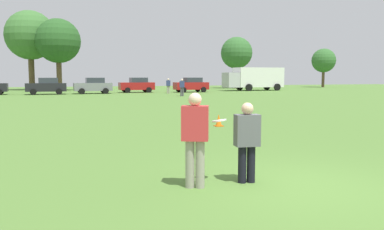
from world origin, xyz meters
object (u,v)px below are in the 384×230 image
player_defender (247,138)px  parked_car_far_right (191,85)px  frisbee (219,121)px  parked_car_mid_right (93,86)px  bystander_sideline_watcher (168,85)px  traffic_cone (219,120)px  player_thrower (195,135)px  bystander_far_jogger (182,86)px  box_truck (254,78)px  parked_car_near_right (137,85)px  parked_car_center (47,86)px

player_defender → parked_car_far_right: 41.69m
frisbee → parked_car_mid_right: size_ratio=0.06×
parked_car_mid_right → parked_car_far_right: same height
bystander_sideline_watcher → traffic_cone: bearing=-101.8°
player_defender → player_thrower: bearing=-179.7°
player_thrower → bystander_far_jogger: bearing=72.8°
player_thrower → box_truck: bearing=60.6°
parked_car_near_right → bystander_far_jogger: parked_car_near_right is taller
player_defender → parked_car_mid_right: (0.63, 39.43, 0.09)m
parked_car_near_right → parked_car_far_right: bearing=-11.3°
bystander_far_jogger → player_defender: bearing=-105.5°
bystander_sideline_watcher → bystander_far_jogger: (-0.38, -6.42, -0.00)m
frisbee → parked_car_far_right: (13.09, 39.59, -0.24)m
parked_car_near_right → player_thrower: bearing=-99.7°
frisbee → bystander_sideline_watcher: 38.17m
player_thrower → parked_car_mid_right: size_ratio=0.40×
frisbee → parked_car_mid_right: 39.30m
player_defender → box_truck: box_truck is taller
parked_car_mid_right → player_defender: bearing=-90.9°
parked_car_mid_right → bystander_sideline_watcher: (8.25, -2.28, 0.06)m
player_thrower → box_truck: (23.72, 42.16, 0.80)m
parked_car_center → parked_car_near_right: size_ratio=1.00×
traffic_cone → box_truck: size_ratio=0.06×
parked_car_far_right → frisbee: bearing=-108.3°
player_thrower → bystander_far_jogger: 32.17m
bystander_far_jogger → traffic_cone: bearing=-104.1°
player_defender → traffic_cone: size_ratio=3.12×
frisbee → parked_car_center: 39.27m
traffic_cone → parked_car_far_right: parked_car_far_right is taller
bystander_sideline_watcher → bystander_far_jogger: bystander_sideline_watcher is taller
player_thrower → bystander_sideline_watcher: bearing=75.1°
frisbee → box_truck: (23.20, 42.01, 0.58)m
parked_car_near_right → bystander_far_jogger: 10.63m
parked_car_far_right → box_truck: (10.11, 2.42, 0.83)m
box_truck → player_defender: bearing=-118.3°
player_thrower → parked_car_near_right: size_ratio=0.40×
parked_car_center → player_thrower: bearing=-85.1°
frisbee → parked_car_mid_right: bearing=88.4°
player_defender → traffic_cone: 8.27m
player_thrower → player_defender: 1.03m
player_thrower → parked_car_far_right: 42.01m
frisbee → parked_car_near_right: bearing=81.0°
player_defender → parked_car_center: bearing=96.4°
parked_car_far_right → player_defender: bearing=-107.6°
frisbee → parked_car_center: size_ratio=0.06×
parked_car_near_right → box_truck: bearing=3.8°
parked_car_center → box_truck: 27.25m
box_truck → parked_car_center: bearing=-173.8°
bystander_sideline_watcher → parked_car_near_right: bearing=126.4°
parked_car_far_right → bystander_far_jogger: 9.90m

